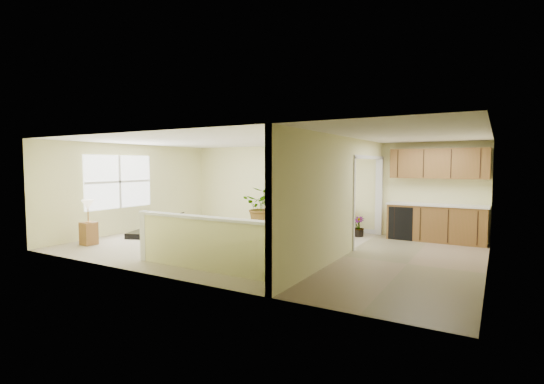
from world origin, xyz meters
The scene contains 20 objects.
floor centered at (0.00, 0.00, 0.00)m, with size 9.00×9.00×0.00m, color #B3AA8B.
back_wall centered at (0.00, 3.00, 1.25)m, with size 9.00×0.04×2.50m, color #EFEBA3.
front_wall centered at (0.00, -3.00, 1.25)m, with size 9.00×0.04×2.50m, color #EFEBA3.
left_wall centered at (-4.50, 0.00, 1.25)m, with size 0.04×6.00×2.50m, color #EFEBA3.
right_wall centered at (4.50, 0.00, 1.25)m, with size 0.04×6.00×2.50m, color #EFEBA3.
ceiling centered at (0.00, 0.00, 2.50)m, with size 9.00×6.00×0.04m, color white.
kitchen_vinyl centered at (3.15, 0.00, 0.00)m, with size 2.70×6.00×0.01m, color gray.
interior_partition centered at (1.80, 0.25, 1.22)m, with size 0.18×5.99×2.50m.
pony_half_wall centered at (0.08, -2.30, 0.52)m, with size 3.42×0.22×1.00m.
left_window centered at (-4.49, -0.50, 1.45)m, with size 0.05×2.15×1.45m, color white.
wall_art_left centered at (-0.95, 2.97, 1.75)m, with size 0.48×0.04×0.58m.
wall_mirror centered at (0.30, 2.97, 1.80)m, with size 0.55×0.04×0.55m.
kitchen_cabinets centered at (3.19, 2.73, 0.87)m, with size 2.36×0.65×2.33m.
piano centered at (-3.29, -0.09, 0.55)m, with size 1.96×1.93×1.32m.
piano_bench centered at (-1.43, -0.09, 0.24)m, with size 0.37×0.73×0.49m, color black.
loveseat centered at (0.33, 2.47, 0.35)m, with size 1.68×1.04×0.92m.
accent_table centered at (-1.16, 2.65, 0.48)m, with size 0.51×0.51×0.74m.
palm_plant centered at (-1.70, 2.55, 0.60)m, with size 1.21×1.08×1.23m.
small_plant centered at (1.41, 2.40, 0.23)m, with size 0.35×0.35×0.54m.
lamp_stand centered at (-3.86, -1.91, 0.46)m, with size 0.34×0.34×1.08m.
Camera 1 is at (4.64, -7.80, 1.93)m, focal length 26.00 mm.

